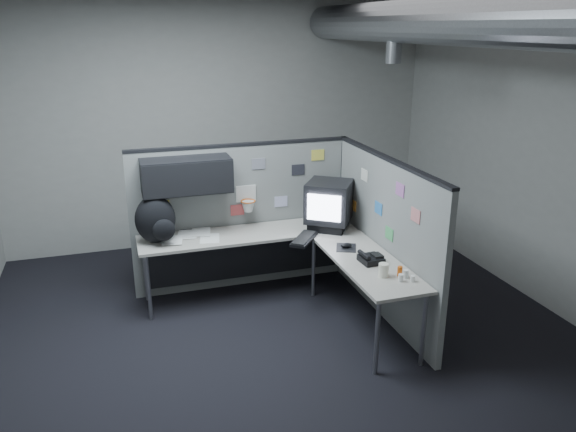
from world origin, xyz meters
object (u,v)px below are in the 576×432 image
object	(u,v)px
desk	(278,250)
monitor	(329,204)
backpack	(156,220)
phone	(371,259)
keyboard	(304,239)

from	to	relation	value
desk	monitor	xyz separation A→B (m)	(0.62, 0.17, 0.38)
monitor	backpack	distance (m)	1.81
monitor	desk	bearing A→B (deg)	-175.32
phone	backpack	world-z (taller)	backpack
phone	backpack	size ratio (longest dim) A/B	0.45
keyboard	phone	world-z (taller)	phone
monitor	keyboard	distance (m)	0.53
desk	backpack	bearing A→B (deg)	166.76
desk	keyboard	size ratio (longest dim) A/B	5.08
keyboard	phone	bearing A→B (deg)	-68.22
phone	keyboard	bearing A→B (deg)	126.32
monitor	phone	bearing A→B (deg)	-99.14
desk	keyboard	bearing A→B (deg)	-25.31
monitor	keyboard	bearing A→B (deg)	-153.83
monitor	phone	size ratio (longest dim) A/B	2.83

